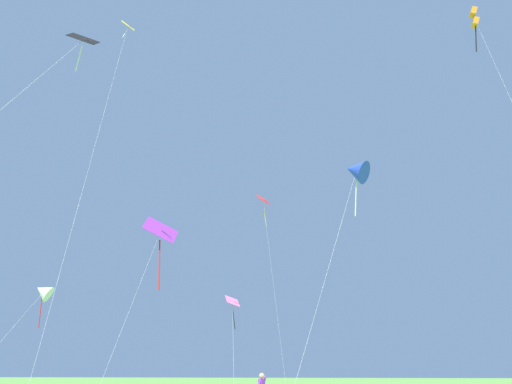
% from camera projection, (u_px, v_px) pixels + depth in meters
% --- Properties ---
extents(kite_pink_low, '(2.39, 5.95, 6.98)m').
position_uv_depth(kite_pink_low, '(233.00, 307.00, 36.16)').
color(kite_pink_low, pink).
rests_on(kite_pink_low, ground_plane).
extents(kite_purple_streamer, '(2.11, 8.77, 12.59)m').
position_uv_depth(kite_purple_streamer, '(160.00, 243.00, 35.71)').
color(kite_purple_streamer, purple).
rests_on(kite_purple_streamer, ground_plane).
extents(kite_red_high, '(3.70, 5.24, 19.49)m').
position_uv_depth(kite_red_high, '(264.00, 208.00, 51.58)').
color(kite_red_high, red).
rests_on(kite_red_high, ground_plane).
extents(kite_white_distant, '(4.07, 10.40, 7.57)m').
position_uv_depth(kite_white_distant, '(43.00, 291.00, 33.93)').
color(kite_white_distant, white).
rests_on(kite_white_distant, ground_plane).
extents(kite_orange_box, '(2.47, 6.48, 26.30)m').
position_uv_depth(kite_orange_box, '(475.00, 20.00, 34.94)').
color(kite_orange_box, orange).
rests_on(kite_orange_box, ground_plane).
extents(kite_yellow_diamond, '(4.13, 11.10, 29.25)m').
position_uv_depth(kite_yellow_diamond, '(122.00, 45.00, 38.79)').
color(kite_yellow_diamond, yellow).
rests_on(kite_yellow_diamond, ground_plane).
extents(kite_black_large, '(1.40, 12.25, 18.14)m').
position_uv_depth(kite_black_large, '(74.00, 49.00, 24.20)').
color(kite_black_large, black).
rests_on(kite_black_large, ground_plane).
extents(kite_blue_delta, '(4.32, 6.65, 13.60)m').
position_uv_depth(kite_blue_delta, '(356.00, 171.00, 28.81)').
color(kite_blue_delta, blue).
rests_on(kite_blue_delta, ground_plane).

